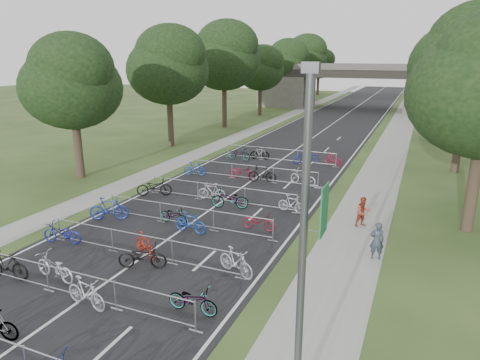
# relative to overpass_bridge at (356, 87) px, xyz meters

# --- Properties ---
(road) EXTENTS (11.00, 140.00, 0.01)m
(road) POSITION_rel_overpass_bridge_xyz_m (0.00, -15.00, -3.53)
(road) COLOR black
(road) RESTS_ON ground
(sidewalk_right) EXTENTS (3.00, 140.00, 0.01)m
(sidewalk_right) POSITION_rel_overpass_bridge_xyz_m (8.00, -15.00, -3.53)
(sidewalk_right) COLOR gray
(sidewalk_right) RESTS_ON ground
(sidewalk_left) EXTENTS (2.00, 140.00, 0.01)m
(sidewalk_left) POSITION_rel_overpass_bridge_xyz_m (-7.50, -15.00, -3.53)
(sidewalk_left) COLOR gray
(sidewalk_left) RESTS_ON ground
(lane_markings) EXTENTS (0.12, 140.00, 0.00)m
(lane_markings) POSITION_rel_overpass_bridge_xyz_m (0.00, -15.00, -3.53)
(lane_markings) COLOR silver
(lane_markings) RESTS_ON ground
(overpass_bridge) EXTENTS (31.00, 8.00, 7.05)m
(overpass_bridge) POSITION_rel_overpass_bridge_xyz_m (0.00, 0.00, 0.00)
(overpass_bridge) COLOR #4A4842
(overpass_bridge) RESTS_ON ground
(lamppost) EXTENTS (0.61, 0.65, 8.21)m
(lamppost) POSITION_rel_overpass_bridge_xyz_m (8.33, -63.00, 0.75)
(lamppost) COLOR #4C4C51
(lamppost) RESTS_ON ground
(tree_left_0) EXTENTS (6.72, 6.72, 10.25)m
(tree_left_0) POSITION_rel_overpass_bridge_xyz_m (-11.39, -49.07, 2.96)
(tree_left_0) COLOR #33261C
(tree_left_0) RESTS_ON ground
(tree_left_1) EXTENTS (7.56, 7.56, 11.53)m
(tree_left_1) POSITION_rel_overpass_bridge_xyz_m (-11.39, -37.07, 3.77)
(tree_left_1) COLOR #33261C
(tree_left_1) RESTS_ON ground
(tree_right_1) EXTENTS (8.18, 8.18, 12.47)m
(tree_right_1) POSITION_rel_overpass_bridge_xyz_m (13.11, -37.07, 4.37)
(tree_right_1) COLOR #33261C
(tree_right_1) RESTS_ON ground
(tree_left_2) EXTENTS (8.40, 8.40, 12.81)m
(tree_left_2) POSITION_rel_overpass_bridge_xyz_m (-11.39, -25.07, 4.58)
(tree_left_2) COLOR #33261C
(tree_left_2) RESTS_ON ground
(tree_right_2) EXTENTS (6.16, 6.16, 9.39)m
(tree_right_2) POSITION_rel_overpass_bridge_xyz_m (13.11, -25.07, 2.41)
(tree_right_2) COLOR #33261C
(tree_right_2) RESTS_ON ground
(tree_left_3) EXTENTS (6.72, 6.72, 10.25)m
(tree_left_3) POSITION_rel_overpass_bridge_xyz_m (-11.39, -13.07, 2.96)
(tree_left_3) COLOR #33261C
(tree_left_3) RESTS_ON ground
(tree_right_3) EXTENTS (7.17, 7.17, 10.93)m
(tree_right_3) POSITION_rel_overpass_bridge_xyz_m (13.11, -13.07, 3.39)
(tree_right_3) COLOR #33261C
(tree_right_3) RESTS_ON ground
(tree_left_4) EXTENTS (7.56, 7.56, 11.53)m
(tree_left_4) POSITION_rel_overpass_bridge_xyz_m (-11.39, -1.07, 3.77)
(tree_left_4) COLOR #33261C
(tree_left_4) RESTS_ON ground
(tree_right_4) EXTENTS (8.18, 8.18, 12.47)m
(tree_right_4) POSITION_rel_overpass_bridge_xyz_m (13.11, -1.07, 4.37)
(tree_right_4) COLOR #33261C
(tree_right_4) RESTS_ON ground
(tree_left_5) EXTENTS (8.40, 8.40, 12.81)m
(tree_left_5) POSITION_rel_overpass_bridge_xyz_m (-11.39, 10.93, 4.58)
(tree_left_5) COLOR #33261C
(tree_left_5) RESTS_ON ground
(tree_right_5) EXTENTS (6.16, 6.16, 9.39)m
(tree_right_5) POSITION_rel_overpass_bridge_xyz_m (13.11, 10.93, 2.41)
(tree_right_5) COLOR #33261C
(tree_right_5) RESTS_ON ground
(tree_left_6) EXTENTS (6.72, 6.72, 10.25)m
(tree_left_6) POSITION_rel_overpass_bridge_xyz_m (-11.39, 22.93, 2.96)
(tree_left_6) COLOR #33261C
(tree_left_6) RESTS_ON ground
(tree_right_6) EXTENTS (7.17, 7.17, 10.93)m
(tree_right_6) POSITION_rel_overpass_bridge_xyz_m (13.11, 22.93, 3.39)
(tree_right_6) COLOR #33261C
(tree_right_6) RESTS_ON ground
(barrier_row_1) EXTENTS (9.70, 0.08, 1.10)m
(barrier_row_1) POSITION_rel_overpass_bridge_xyz_m (0.00, -61.40, -2.99)
(barrier_row_1) COLOR #A3A5AB
(barrier_row_1) RESTS_ON ground
(barrier_row_2) EXTENTS (9.70, 0.08, 1.10)m
(barrier_row_2) POSITION_rel_overpass_bridge_xyz_m (0.00, -57.80, -2.99)
(barrier_row_2) COLOR #A3A5AB
(barrier_row_2) RESTS_ON ground
(barrier_row_3) EXTENTS (9.70, 0.08, 1.10)m
(barrier_row_3) POSITION_rel_overpass_bridge_xyz_m (0.00, -54.00, -2.99)
(barrier_row_3) COLOR #A3A5AB
(barrier_row_3) RESTS_ON ground
(barrier_row_4) EXTENTS (9.70, 0.08, 1.10)m
(barrier_row_4) POSITION_rel_overpass_bridge_xyz_m (0.00, -50.00, -2.99)
(barrier_row_4) COLOR #A3A5AB
(barrier_row_4) RESTS_ON ground
(barrier_row_5) EXTENTS (9.70, 0.08, 1.10)m
(barrier_row_5) POSITION_rel_overpass_bridge_xyz_m (0.00, -45.00, -2.99)
(barrier_row_5) COLOR #A3A5AB
(barrier_row_5) RESTS_ON ground
(barrier_row_6) EXTENTS (9.70, 0.08, 1.10)m
(barrier_row_6) POSITION_rel_overpass_bridge_xyz_m (0.00, -39.00, -2.99)
(barrier_row_6) COLOR #A3A5AB
(barrier_row_6) RESTS_ON ground
(bike_4) EXTENTS (2.01, 0.81, 1.17)m
(bike_4) POSITION_rel_overpass_bridge_xyz_m (-3.68, -61.34, -2.95)
(bike_4) COLOR black
(bike_4) RESTS_ON ground
(bike_5) EXTENTS (2.11, 0.97, 1.07)m
(bike_5) POSITION_rel_overpass_bridge_xyz_m (-1.92, -60.70, -3.00)
(bike_5) COLOR #B2B2BA
(bike_5) RESTS_ON ground
(bike_6) EXTENTS (1.89, 0.78, 1.10)m
(bike_6) POSITION_rel_overpass_bridge_xyz_m (0.52, -61.68, -2.98)
(bike_6) COLOR #A5A5AD
(bike_6) RESTS_ON ground
(bike_7) EXTENTS (1.83, 0.65, 0.96)m
(bike_7) POSITION_rel_overpass_bridge_xyz_m (4.02, -60.53, -3.05)
(bike_7) COLOR #A3A5AB
(bike_7) RESTS_ON ground
(bike_8) EXTENTS (2.00, 1.02, 1.00)m
(bike_8) POSITION_rel_overpass_bridge_xyz_m (-4.22, -58.03, -3.03)
(bike_8) COLOR navy
(bike_8) RESTS_ON ground
(bike_9) EXTENTS (1.76, 1.24, 1.04)m
(bike_9) POSITION_rel_overpass_bridge_xyz_m (0.07, -57.62, -3.01)
(bike_9) COLOR maroon
(bike_9) RESTS_ON ground
(bike_10) EXTENTS (2.09, 1.36, 1.04)m
(bike_10) POSITION_rel_overpass_bridge_xyz_m (0.60, -58.57, -3.01)
(bike_10) COLOR black
(bike_10) RESTS_ON ground
(bike_11) EXTENTS (1.91, 1.20, 1.11)m
(bike_11) POSITION_rel_overpass_bridge_xyz_m (4.30, -57.58, -2.98)
(bike_11) COLOR #AEADB5
(bike_11) RESTS_ON ground
(bike_12) EXTENTS (2.10, 1.40, 1.23)m
(bike_12) POSITION_rel_overpass_bridge_xyz_m (-4.18, -54.82, -2.92)
(bike_12) COLOR navy
(bike_12) RESTS_ON ground
(bike_13) EXTENTS (1.80, 0.85, 0.91)m
(bike_13) POSITION_rel_overpass_bridge_xyz_m (-0.76, -53.96, -3.08)
(bike_13) COLOR #A3A5AB
(bike_13) RESTS_ON ground
(bike_14) EXTENTS (1.77, 0.58, 1.05)m
(bike_14) POSITION_rel_overpass_bridge_xyz_m (0.59, -54.65, -3.01)
(bike_14) COLOR navy
(bike_14) RESTS_ON ground
(bike_15) EXTENTS (1.72, 0.62, 0.90)m
(bike_15) POSITION_rel_overpass_bridge_xyz_m (3.53, -52.98, -3.08)
(bike_15) COLOR maroon
(bike_15) RESTS_ON ground
(bike_16) EXTENTS (2.23, 1.65, 1.12)m
(bike_16) POSITION_rel_overpass_bridge_xyz_m (-4.30, -50.49, -2.97)
(bike_16) COLOR black
(bike_16) RESTS_ON ground
(bike_17) EXTENTS (1.76, 0.74, 1.03)m
(bike_17) POSITION_rel_overpass_bridge_xyz_m (-0.72, -49.75, -3.02)
(bike_17) COLOR #9A9AA1
(bike_17) RESTS_ON ground
(bike_18) EXTENTS (2.23, 1.21, 1.11)m
(bike_18) POSITION_rel_overpass_bridge_xyz_m (0.91, -50.73, -2.98)
(bike_18) COLOR #A3A5AB
(bike_18) RESTS_ON ground
(bike_19) EXTENTS (1.67, 0.72, 0.97)m
(bike_19) POSITION_rel_overpass_bridge_xyz_m (4.30, -49.99, -3.05)
(bike_19) COLOR #A5A5AD
(bike_19) RESTS_ON ground
(bike_20) EXTENTS (1.69, 0.81, 0.98)m
(bike_20) POSITION_rel_overpass_bridge_xyz_m (-4.30, -45.41, -3.04)
(bike_20) COLOR navy
(bike_20) RESTS_ON ground
(bike_21) EXTENTS (1.99, 0.78, 1.03)m
(bike_21) POSITION_rel_overpass_bridge_xyz_m (-0.82, -44.91, -3.02)
(bike_21) COLOR maroon
(bike_21) RESTS_ON ground
(bike_22) EXTENTS (1.99, 0.88, 1.16)m
(bike_22) POSITION_rel_overpass_bridge_xyz_m (0.78, -45.13, -2.95)
(bike_22) COLOR black
(bike_22) RESTS_ON ground
(bike_23) EXTENTS (2.09, 1.29, 1.04)m
(bike_23) POSITION_rel_overpass_bridge_xyz_m (3.48, -44.63, -3.01)
(bike_23) COLOR #B3B3BB
(bike_23) RESTS_ON ground
(bike_24) EXTENTS (2.06, 0.91, 1.05)m
(bike_24) POSITION_rel_overpass_bridge_xyz_m (-3.20, -39.85, -3.01)
(bike_24) COLOR #A3A5AB
(bike_24) RESTS_ON ground
(bike_25) EXTENTS (1.68, 0.69, 0.98)m
(bike_25) POSITION_rel_overpass_bridge_xyz_m (-1.74, -38.86, -3.04)
(bike_25) COLOR #A3A5AB
(bike_25) RESTS_ON ground
(bike_26) EXTENTS (2.20, 1.76, 1.12)m
(bike_26) POSITION_rel_overpass_bridge_xyz_m (2.16, -38.87, -2.97)
(bike_26) COLOR navy
(bike_26) RESTS_ON ground
(bike_27) EXTENTS (1.70, 1.16, 1.00)m
(bike_27) POSITION_rel_overpass_bridge_xyz_m (4.30, -38.58, -3.03)
(bike_27) COLOR maroon
(bike_27) RESTS_ON ground
(pedestrian_a) EXTENTS (0.68, 0.53, 1.64)m
(pedestrian_a) POSITION_rel_overpass_bridge_xyz_m (9.20, -53.97, -2.71)
(pedestrian_a) COLOR #2D3644
(pedestrian_a) RESTS_ON ground
(pedestrian_b) EXTENTS (0.95, 0.93, 1.54)m
(pedestrian_b) POSITION_rel_overpass_bridge_xyz_m (8.17, -50.51, -2.76)
(pedestrian_b) COLOR maroon
(pedestrian_b) RESTS_ON ground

